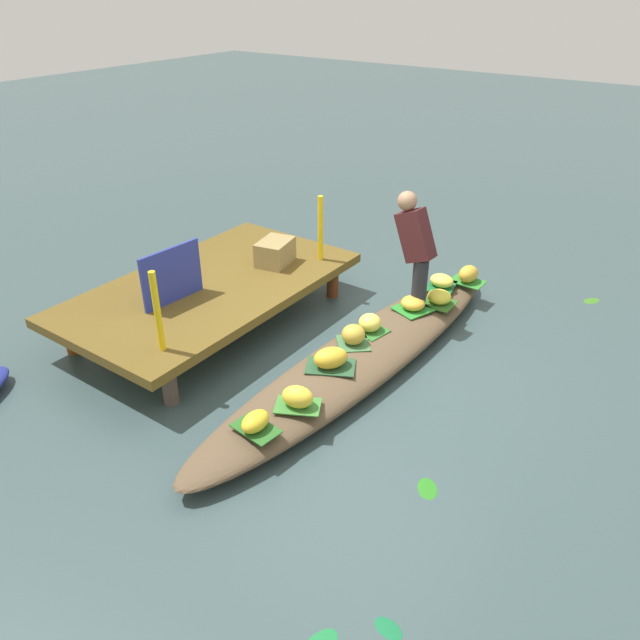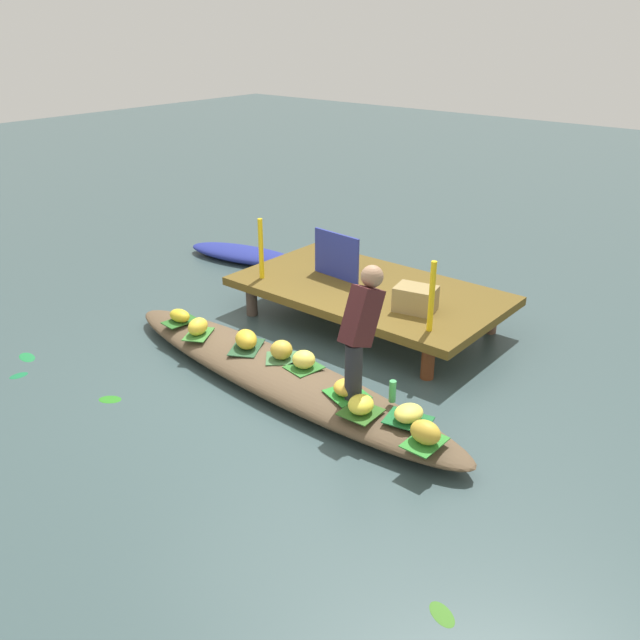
{
  "view_description": "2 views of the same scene",
  "coord_description": "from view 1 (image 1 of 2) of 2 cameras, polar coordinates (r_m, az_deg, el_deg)",
  "views": [
    {
      "loc": [
        -4.3,
        -2.56,
        3.38
      ],
      "look_at": [
        -0.1,
        0.44,
        0.44
      ],
      "focal_mm": 34.34,
      "sensor_mm": 36.0,
      "label": 1
    },
    {
      "loc": [
        4.14,
        -4.34,
        3.45
      ],
      "look_at": [
        -0.02,
        0.7,
        0.48
      ],
      "focal_mm": 37.75,
      "sensor_mm": 36.0,
      "label": 2
    }
  ],
  "objects": [
    {
      "name": "railing_post_west",
      "position": [
        5.4,
        -14.92,
        0.74
      ],
      "size": [
        0.06,
        0.06,
        0.76
      ],
      "primitive_type": "cylinder",
      "color": "yellow",
      "rests_on": "dock_platform"
    },
    {
      "name": "leaf_mat_4",
      "position": [
        7.12,
        11.22,
        3.12
      ],
      "size": [
        0.44,
        0.37,
        0.01
      ],
      "primitive_type": "cube",
      "rotation": [
        0.0,
        0.0,
        0.2
      ],
      "color": "#1B652F",
      "rests_on": "vendor_boat"
    },
    {
      "name": "leaf_mat_6",
      "position": [
        5.91,
        3.11,
        -2.16
      ],
      "size": [
        0.43,
        0.43,
        0.01
      ],
      "primitive_type": "cube",
      "rotation": [
        0.0,
        0.0,
        0.73
      ],
      "color": "#3F6F41",
      "rests_on": "vendor_boat"
    },
    {
      "name": "banana_bunch_7",
      "position": [
        6.7,
        11.06,
        2.14
      ],
      "size": [
        0.29,
        0.31,
        0.16
      ],
      "primitive_type": "ellipsoid",
      "rotation": [
        0.0,
        0.0,
        0.29
      ],
      "color": "yellow",
      "rests_on": "vendor_boat"
    },
    {
      "name": "dock_platform",
      "position": [
        6.7,
        -10.16,
        2.95
      ],
      "size": [
        3.2,
        1.8,
        0.48
      ],
      "color": "brown",
      "rests_on": "ground"
    },
    {
      "name": "banana_bunch_8",
      "position": [
        7.25,
        13.66,
        4.19
      ],
      "size": [
        0.28,
        0.22,
        0.2
      ],
      "primitive_type": "ellipsoid",
      "rotation": [
        0.0,
        0.0,
        6.22
      ],
      "color": "gold",
      "rests_on": "vendor_boat"
    },
    {
      "name": "drifting_plant_2",
      "position": [
        4.83,
        9.98,
        -15.19
      ],
      "size": [
        0.27,
        0.25,
        0.01
      ],
      "primitive_type": "ellipsoid",
      "rotation": [
        0.0,
        0.0,
        0.58
      ],
      "color": "#27781E",
      "rests_on": "ground"
    },
    {
      "name": "leaf_mat_5",
      "position": [
        4.9,
        -6.0,
        -10.02
      ],
      "size": [
        0.27,
        0.4,
        0.01
      ],
      "primitive_type": "cube",
      "rotation": [
        0.0,
        0.0,
        1.46
      ],
      "color": "#275F22",
      "rests_on": "vendor_boat"
    },
    {
      "name": "produce_crate",
      "position": [
        6.99,
        -4.21,
        6.33
      ],
      "size": [
        0.5,
        0.41,
        0.28
      ],
      "primitive_type": "cube",
      "rotation": [
        0.0,
        0.0,
        0.21
      ],
      "color": "#967E4C",
      "rests_on": "dock_platform"
    },
    {
      "name": "drifting_plant_1",
      "position": [
        7.9,
        23.99,
        1.66
      ],
      "size": [
        0.26,
        0.22,
        0.01
      ],
      "primitive_type": "ellipsoid",
      "rotation": [
        0.0,
        0.0,
        2.66
      ],
      "color": "#3B7322",
      "rests_on": "ground"
    },
    {
      "name": "market_banner",
      "position": [
        6.25,
        -13.65,
        4.08
      ],
      "size": [
        0.71,
        0.08,
        0.57
      ],
      "primitive_type": "cube",
      "rotation": [
        0.0,
        0.0,
        -0.08
      ],
      "color": "navy",
      "rests_on": "dock_platform"
    },
    {
      "name": "leaf_mat_8",
      "position": [
        7.29,
        13.58,
        3.51
      ],
      "size": [
        0.27,
        0.38,
        0.01
      ],
      "primitive_type": "cube",
      "rotation": [
        0.0,
        0.0,
        1.55
      ],
      "color": "#2E852D",
      "rests_on": "vendor_boat"
    },
    {
      "name": "banana_bunch_0",
      "position": [
        5.04,
        -2.1,
        -7.17
      ],
      "size": [
        0.26,
        0.31,
        0.19
      ],
      "primitive_type": "ellipsoid",
      "rotation": [
        0.0,
        0.0,
        4.99
      ],
      "color": "yellow",
      "rests_on": "vendor_boat"
    },
    {
      "name": "water_bottle",
      "position": [
        6.9,
        8.98,
        3.4
      ],
      "size": [
        0.06,
        0.06,
        0.21
      ],
      "primitive_type": "cylinder",
      "color": "#4AB563",
      "rests_on": "vendor_boat"
    },
    {
      "name": "leaf_mat_1",
      "position": [
        5.57,
        0.99,
        -4.34
      ],
      "size": [
        0.47,
        0.53,
        0.01
      ],
      "primitive_type": "cube",
      "rotation": [
        0.0,
        0.0,
        2.07
      ],
      "color": "#274F2E",
      "rests_on": "vendor_boat"
    },
    {
      "name": "railing_post_east",
      "position": [
        6.99,
        0.04,
        8.54
      ],
      "size": [
        0.06,
        0.06,
        0.76
      ],
      "primitive_type": "cylinder",
      "color": "yellow",
      "rests_on": "dock_platform"
    },
    {
      "name": "vendor_person",
      "position": [
        6.37,
        8.89,
        6.98
      ],
      "size": [
        0.21,
        0.46,
        1.23
      ],
      "color": "#28282D",
      "rests_on": "vendor_boat"
    },
    {
      "name": "leaf_mat_3",
      "position": [
        6.13,
        4.63,
        -0.96
      ],
      "size": [
        0.34,
        0.37,
        0.01
      ],
      "primitive_type": "cube",
      "rotation": [
        0.0,
        0.0,
        1.4
      ],
      "color": "#2E6F2A",
      "rests_on": "vendor_boat"
    },
    {
      "name": "banana_bunch_2",
      "position": [
        6.54,
        8.67,
        1.57
      ],
      "size": [
        0.29,
        0.29,
        0.14
      ],
      "primitive_type": "ellipsoid",
      "rotation": [
        0.0,
        0.0,
        3.29
      ],
      "color": "gold",
      "rests_on": "vendor_boat"
    },
    {
      "name": "drifting_plant_0",
      "position": [
        4.07,
        6.4,
        -26.66
      ],
      "size": [
        0.14,
        0.2,
        0.01
      ],
      "primitive_type": "ellipsoid",
      "rotation": [
        0.0,
        0.0,
        1.43
      ],
      "color": "#166A3B",
      "rests_on": "ground"
    },
    {
      "name": "leaf_mat_2",
      "position": [
        6.57,
        8.62,
        1.03
      ],
      "size": [
        0.44,
        0.43,
        0.01
      ],
      "primitive_type": "cube",
      "rotation": [
        0.0,
        0.0,
        2.81
      ],
      "color": "#28832B",
      "rests_on": "vendor_boat"
    },
    {
      "name": "banana_bunch_4",
      "position": [
        7.09,
        11.28,
        3.62
      ],
      "size": [
        0.27,
        0.31,
        0.14
      ],
      "primitive_type": "ellipsoid",
      "rotation": [
        0.0,
        0.0,
        4.54
      ],
      "color": "#F2E054",
      "rests_on": "vendor_boat"
    },
    {
      "name": "canal_water",
      "position": [
        6.04,
        3.94,
        -4.44
      ],
      "size": [
        40.0,
        40.0,
        0.0
      ],
      "primitive_type": "plane",
      "color": "#364B4C",
      "rests_on": "ground"
    },
    {
      "name": "banana_bunch_6",
      "position": [
        5.86,
        3.13,
        -1.36
      ],
      "size": [
        0.32,
        0.32,
        0.2
      ],
      "primitive_type": "ellipsoid",
      "rotation": [
        0.0,
        0.0,
        0.61
      ],
      "color": "gold",
      "rests_on": "vendor_boat"
    },
    {
      "name": "banana_bunch_3",
      "position": [
        6.09,
        4.67,
        -0.25
      ],
      "size": [
        0.29,
        0.28,
        0.18
      ],
      "primitive_type": "ellipsoid",
      "rotation": [
        0.0,
        0.0,
        3.44
      ],
      "color": "#F9E455",
      "rests_on": "vendor_boat"
    },
    {
      "name": "vendor_boat",
      "position": [
        5.96,
        3.98,
        -3.41
      ],
      "size": [
        4.65,
        1.1,
        0.26
      ],
      "primitive_type": "ellipsoid",
      "rotation": [
        0.0,
        0.0,
        -0.06
      ],
      "color": "brown",
      "rests_on": "ground"
    },
    {
      "name": "banana_bunch_1",
      "position": [
        5.52,
        0.99,
        -3.54
      ],
      "size": [
        0.39,
        0.36,
        0.19
      ],
      "primitive_type": "ellipsoid",
      "rotation": [
        0.0,
        0.0,
        5.69
      ],
      "color": "gold",
      "rests_on": "vendor_boat"
    },
    {
      "name": "leaf_mat_0",
      "position": [
        5.1,
        -2.08,
        -7.99
      ],
      "size": [
        0.39,
        0.45,
        0.01
      ],
      "primitive_type": "cube",
      "rotation": [
        0.0,
        0.0,
        2.06
      ],
      "color": "#3B7D31",
      "rests_on": "vendor_boat"
    },
    {
      "name": "banana_bunch_5",
      "position": [
        4.85,
        -6.04,
        -9.38
      ],
      "size": [
        0.28,
        0.19,
        0.14
      ],
      "primitive_type": "ellipsoid",
      "rotation": [
        0.0,
        0.0,
        0.04
      ],
      "color": "gold",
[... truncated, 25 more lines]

